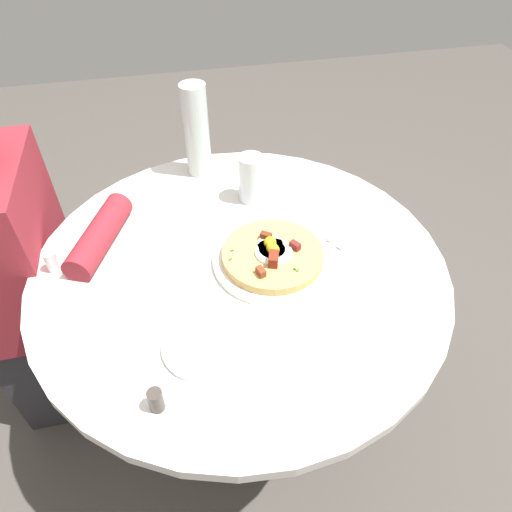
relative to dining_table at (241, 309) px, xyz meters
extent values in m
plane|color=#4C4742|center=(0.00, 0.00, -0.56)|extent=(6.00, 6.00, 0.00)
cylinder|color=silver|center=(0.00, 0.00, 0.16)|extent=(1.00, 1.00, 0.03)
cylinder|color=#333338|center=(0.00, 0.00, -0.21)|extent=(0.12, 0.12, 0.71)
cylinder|color=#333338|center=(0.00, 0.00, -0.55)|extent=(0.45, 0.45, 0.02)
cube|color=#2D2D33|center=(0.24, 0.58, -0.34)|extent=(0.32, 0.28, 0.45)
cube|color=maroon|center=(0.24, 0.58, 0.13)|extent=(0.38, 0.22, 0.48)
cylinder|color=maroon|center=(0.14, 0.32, 0.21)|extent=(0.27, 0.17, 0.07)
cylinder|color=white|center=(-0.02, -0.08, 0.18)|extent=(0.29, 0.29, 0.01)
cylinder|color=tan|center=(-0.02, -0.08, 0.20)|extent=(0.24, 0.24, 0.02)
cylinder|color=white|center=(-0.01, -0.08, 0.21)|extent=(0.06, 0.06, 0.01)
sphere|color=yellow|center=(-0.01, -0.08, 0.22)|extent=(0.03, 0.03, 0.03)
cylinder|color=white|center=(0.01, -0.08, 0.21)|extent=(0.06, 0.06, 0.01)
sphere|color=yellow|center=(0.01, -0.08, 0.22)|extent=(0.03, 0.03, 0.03)
cylinder|color=white|center=(-0.02, -0.08, 0.21)|extent=(0.09, 0.09, 0.01)
sphere|color=yellow|center=(-0.02, -0.08, 0.22)|extent=(0.03, 0.03, 0.03)
cube|color=maroon|center=(-0.05, -0.07, 0.22)|extent=(0.04, 0.03, 0.03)
cube|color=maroon|center=(0.03, -0.07, 0.22)|extent=(0.03, 0.03, 0.02)
cube|color=maroon|center=(-0.02, -0.13, 0.22)|extent=(0.03, 0.03, 0.02)
cube|color=brown|center=(-0.08, -0.03, 0.22)|extent=(0.03, 0.02, 0.02)
cube|color=#387F2D|center=(-0.02, 0.03, 0.21)|extent=(0.01, 0.01, 0.00)
cube|color=#387F2D|center=(0.01, 0.02, 0.21)|extent=(0.00, 0.01, 0.00)
cube|color=#387F2D|center=(-0.09, -0.12, 0.21)|extent=(0.01, 0.01, 0.00)
cube|color=#387F2D|center=(-0.08, -0.11, 0.21)|extent=(0.01, 0.01, 0.00)
cube|color=#387F2D|center=(0.00, -0.06, 0.21)|extent=(0.01, 0.00, 0.00)
cube|color=#387F2D|center=(-0.04, -0.11, 0.21)|extent=(0.01, 0.01, 0.00)
cylinder|color=white|center=(-0.22, 0.12, 0.18)|extent=(0.17, 0.17, 0.01)
cube|color=white|center=(0.05, -0.32, 0.18)|extent=(0.20, 0.22, 0.00)
cube|color=silver|center=(0.07, -0.31, 0.18)|extent=(0.09, 0.16, 0.00)
cube|color=silver|center=(0.03, -0.33, 0.18)|extent=(0.09, 0.16, 0.00)
cylinder|color=silver|center=(0.24, -0.08, 0.24)|extent=(0.07, 0.07, 0.13)
cylinder|color=silver|center=(0.41, 0.04, 0.31)|extent=(0.07, 0.07, 0.27)
cylinder|color=white|center=(0.07, 0.43, 0.20)|extent=(0.03, 0.03, 0.05)
cylinder|color=#3F3833|center=(-0.34, 0.22, 0.20)|extent=(0.03, 0.03, 0.05)
camera|label=1|loc=(-0.77, 0.13, 0.96)|focal=32.19mm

